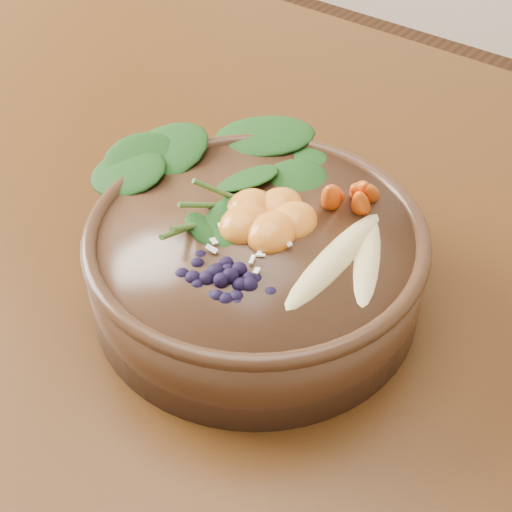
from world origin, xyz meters
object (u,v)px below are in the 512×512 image
blueberry_pile (224,258)px  kale_heap (241,159)px  dining_table (91,209)px  carrot_cluster (352,160)px  mandarin_cluster (268,205)px  banana_halves (353,246)px  stoneware_bowl (256,265)px

blueberry_pile → kale_heap: bearing=122.6°
dining_table → kale_heap: kale_heap is taller
carrot_cluster → mandarin_cluster: carrot_cluster is taller
kale_heap → banana_halves: 0.13m
blueberry_pile → banana_halves: bearing=49.3°
carrot_cluster → mandarin_cluster: bearing=-129.8°
kale_heap → mandarin_cluster: 0.06m
mandarin_cluster → blueberry_pile: (0.01, -0.07, 0.00)m
dining_table → carrot_cluster: carrot_cluster is taller
kale_heap → carrot_cluster: 0.09m
dining_table → carrot_cluster: (0.33, 0.02, 0.20)m
carrot_cluster → banana_halves: size_ratio=0.49×
dining_table → kale_heap: size_ratio=8.91×
stoneware_bowl → carrot_cluster: carrot_cluster is taller
dining_table → banana_halves: size_ratio=10.29×
blueberry_pile → carrot_cluster: bearing=81.2°
kale_heap → banana_halves: kale_heap is taller
banana_halves → stoneware_bowl: bearing=-177.3°
dining_table → banana_halves: (0.38, -0.05, 0.18)m
carrot_cluster → blueberry_pile: 0.14m
dining_table → blueberry_pile: bearing=-21.2°
banana_halves → carrot_cluster: bearing=113.1°
carrot_cluster → blueberry_pile: (-0.02, -0.14, -0.02)m
stoneware_bowl → kale_heap: kale_heap is taller
stoneware_bowl → banana_halves: 0.09m
carrot_cluster → banana_halves: bearing=-66.9°
stoneware_bowl → kale_heap: (-0.05, 0.05, 0.06)m
banana_halves → mandarin_cluster: (-0.08, -0.00, 0.00)m
dining_table → stoneware_bowl: stoneware_bowl is taller
dining_table → carrot_cluster: bearing=2.6°
dining_table → stoneware_bowl: 0.33m
mandarin_cluster → carrot_cluster: bearing=61.0°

